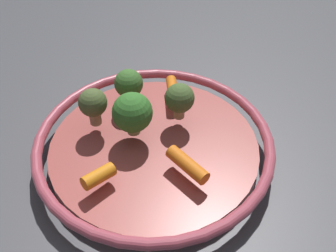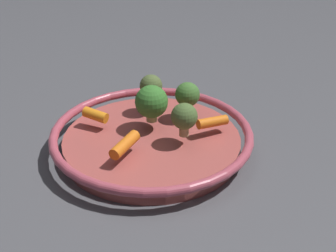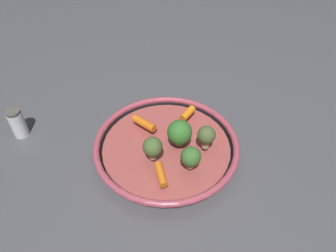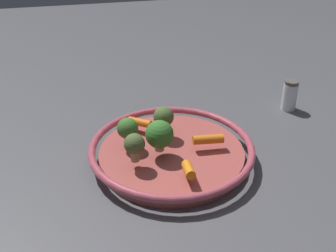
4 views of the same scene
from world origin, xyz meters
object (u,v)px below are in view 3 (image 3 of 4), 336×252
(broccoli_floret_large, at_px, (191,157))
(serving_bowl, at_px, (166,147))
(broccoli_floret_small, at_px, (206,136))
(broccoli_floret_mid, at_px, (180,132))
(baby_carrot_back, at_px, (144,123))
(baby_carrot_right, at_px, (161,175))
(baby_carrot_left, at_px, (188,113))
(salt_shaker, at_px, (17,123))
(broccoli_floret_edge, at_px, (153,147))

(broccoli_floret_large, bearing_deg, serving_bowl, -108.46)
(broccoli_floret_small, xyz_separation_m, broccoli_floret_mid, (0.03, -0.06, 0.00))
(baby_carrot_back, distance_m, broccoli_floret_large, 0.17)
(serving_bowl, xyz_separation_m, baby_carrot_right, (0.09, 0.05, 0.03))
(baby_carrot_right, bearing_deg, broccoli_floret_mid, -166.39)
(broccoli_floret_mid, bearing_deg, baby_carrot_left, -157.14)
(salt_shaker, bearing_deg, broccoli_floret_edge, 107.99)
(broccoli_floret_large, xyz_separation_m, salt_shaker, (0.14, -0.44, -0.04))
(salt_shaker, bearing_deg, broccoli_floret_mid, 116.43)
(broccoli_floret_edge, height_order, broccoli_floret_small, broccoli_floret_small)
(broccoli_floret_edge, bearing_deg, baby_carrot_right, 55.44)
(broccoli_floret_edge, xyz_separation_m, broccoli_floret_mid, (-0.07, 0.02, 0.00))
(broccoli_floret_small, bearing_deg, baby_carrot_back, -78.70)
(broccoli_floret_large, relative_size, salt_shaker, 0.70)
(broccoli_floret_large, bearing_deg, baby_carrot_right, -29.05)
(serving_bowl, xyz_separation_m, broccoli_floret_small, (-0.04, 0.08, 0.06))
(broccoli_floret_mid, bearing_deg, baby_carrot_back, -87.90)
(baby_carrot_back, bearing_deg, broccoli_floret_large, 76.64)
(baby_carrot_right, height_order, broccoli_floret_mid, broccoli_floret_mid)
(broccoli_floret_edge, relative_size, broccoli_floret_large, 1.04)
(broccoli_floret_large, bearing_deg, baby_carrot_left, -143.88)
(baby_carrot_back, height_order, broccoli_floret_large, broccoli_floret_large)
(baby_carrot_left, height_order, broccoli_floret_small, broccoli_floret_small)
(broccoli_floret_large, height_order, salt_shaker, broccoli_floret_large)
(serving_bowl, relative_size, broccoli_floret_small, 5.83)
(baby_carrot_right, bearing_deg, broccoli_floret_small, 167.50)
(serving_bowl, relative_size, baby_carrot_back, 5.38)
(baby_carrot_left, relative_size, broccoli_floret_mid, 0.67)
(serving_bowl, distance_m, broccoli_floret_small, 0.11)
(broccoli_floret_large, bearing_deg, broccoli_floret_small, -176.04)
(baby_carrot_back, relative_size, broccoli_floret_large, 1.16)
(baby_carrot_back, bearing_deg, serving_bowl, 82.79)
(broccoli_floret_small, bearing_deg, broccoli_floret_edge, -37.83)
(broccoli_floret_edge, distance_m, broccoli_floret_small, 0.13)
(broccoli_floret_large, bearing_deg, salt_shaker, -71.76)
(broccoli_floret_small, relative_size, broccoli_floret_mid, 0.90)
(broccoli_floret_edge, bearing_deg, broccoli_floret_small, 142.17)
(baby_carrot_right, relative_size, broccoli_floret_large, 1.00)
(serving_bowl, relative_size, broccoli_floret_edge, 6.00)
(baby_carrot_left, relative_size, broccoli_floret_edge, 0.76)
(baby_carrot_back, xyz_separation_m, baby_carrot_right, (0.10, 0.13, -0.00))
(baby_carrot_right, xyz_separation_m, salt_shaker, (0.08, -0.40, -0.01))
(broccoli_floret_mid, relative_size, salt_shaker, 0.83)
(serving_bowl, height_order, baby_carrot_left, baby_carrot_left)
(baby_carrot_right, height_order, broccoli_floret_large, broccoli_floret_large)
(serving_bowl, height_order, broccoli_floret_large, broccoli_floret_large)
(broccoli_floret_small, bearing_deg, broccoli_floret_mid, -62.90)
(broccoli_floret_mid, bearing_deg, baby_carrot_right, 13.61)
(baby_carrot_left, xyz_separation_m, baby_carrot_back, (0.10, -0.07, 0.00))
(serving_bowl, bearing_deg, baby_carrot_back, -97.21)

